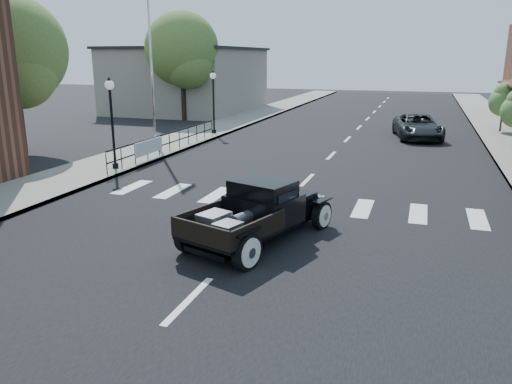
% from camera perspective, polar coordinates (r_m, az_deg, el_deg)
% --- Properties ---
extents(ground, '(120.00, 120.00, 0.00)m').
position_cam_1_polar(ground, '(12.21, -1.49, -6.18)').
color(ground, black).
rests_on(ground, ground).
extents(road, '(14.00, 80.00, 0.02)m').
position_cam_1_polar(road, '(26.35, 9.76, 5.28)').
color(road, black).
rests_on(road, ground).
extents(road_markings, '(12.00, 60.00, 0.06)m').
position_cam_1_polar(road_markings, '(21.51, 7.65, 3.13)').
color(road_markings, silver).
rests_on(road_markings, ground).
extents(sidewalk_left, '(3.00, 80.00, 0.15)m').
position_cam_1_polar(sidewalk_left, '(28.86, -7.23, 6.36)').
color(sidewalk_left, gray).
rests_on(sidewalk_left, ground).
extents(low_building_left, '(10.00, 12.00, 5.00)m').
position_cam_1_polar(low_building_left, '(43.10, -7.71, 12.48)').
color(low_building_left, gray).
rests_on(low_building_left, ground).
extents(railing, '(0.08, 10.00, 1.00)m').
position_cam_1_polar(railing, '(23.83, -9.86, 5.80)').
color(railing, black).
rests_on(railing, sidewalk_left).
extents(banner, '(0.04, 2.20, 0.60)m').
position_cam_1_polar(banner, '(22.11, -12.10, 4.44)').
color(banner, silver).
rests_on(banner, sidewalk_left).
extents(lamp_post_b, '(0.36, 0.36, 3.56)m').
position_cam_1_polar(lamp_post_b, '(20.42, -16.10, 7.52)').
color(lamp_post_b, black).
rests_on(lamp_post_b, sidewalk_left).
extents(lamp_post_c, '(0.36, 0.36, 3.56)m').
position_cam_1_polar(lamp_post_c, '(29.17, -4.88, 10.19)').
color(lamp_post_c, black).
rests_on(lamp_post_c, sidewalk_left).
extents(flagpole, '(0.12, 0.12, 11.37)m').
position_cam_1_polar(flagpole, '(26.23, -12.09, 17.91)').
color(flagpole, silver).
rests_on(flagpole, sidewalk_left).
extents(big_tree_near, '(4.91, 4.91, 7.22)m').
position_cam_1_polar(big_tree_near, '(25.89, -25.85, 11.86)').
color(big_tree_near, '#516A2D').
rests_on(big_tree_near, ground).
extents(big_tree_far, '(5.16, 5.16, 7.58)m').
position_cam_1_polar(big_tree_far, '(36.57, -8.39, 14.01)').
color(big_tree_far, '#516A2D').
rests_on(big_tree_far, ground).
extents(small_tree_e, '(1.66, 1.66, 2.76)m').
position_cam_1_polar(small_tree_e, '(33.16, 26.37, 8.60)').
color(small_tree_e, '#496E32').
rests_on(small_tree_e, sidewalk_right).
extents(hotrod_pickup, '(3.39, 4.91, 1.55)m').
position_cam_1_polar(hotrod_pickup, '(12.27, 0.22, -2.22)').
color(hotrod_pickup, black).
rests_on(hotrod_pickup, ground).
extents(second_car, '(3.12, 5.22, 1.36)m').
position_cam_1_polar(second_car, '(29.49, 18.00, 7.12)').
color(second_car, black).
rests_on(second_car, ground).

